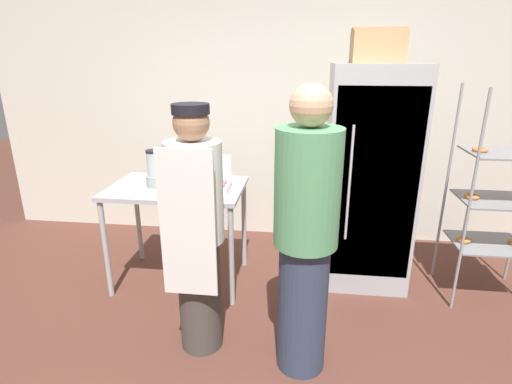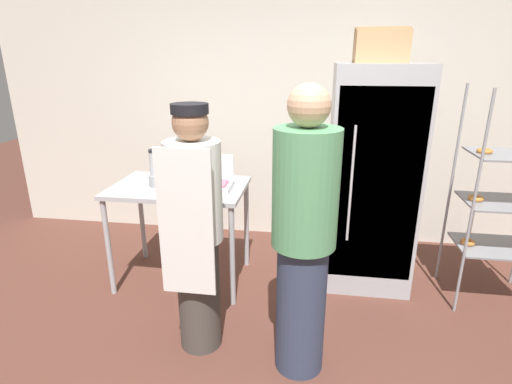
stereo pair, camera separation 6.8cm
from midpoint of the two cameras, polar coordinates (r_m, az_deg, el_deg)
The scene contains 9 objects.
back_wall at distance 4.21m, azimuth 4.57°, elevation 13.98°, with size 6.40×0.12×3.09m, color silver.
refrigerator at distance 3.46m, azimuth 15.20°, elevation 1.90°, with size 0.70×0.69×1.84m.
baking_rack at distance 3.61m, azimuth 30.84°, elevation -0.95°, with size 0.64×0.53×1.70m.
prep_counter at distance 3.40m, azimuth -11.75°, elevation -0.75°, with size 1.10×0.73×0.87m.
donut_box at distance 3.20m, azimuth -6.69°, elevation 1.06°, with size 0.26×0.23×0.27m.
blender_pitcher at distance 3.37m, azimuth -14.88°, elevation 3.00°, with size 0.15×0.15×0.31m.
cardboard_storage_box at distance 3.34m, azimuth 16.37°, elevation 19.37°, with size 0.39×0.30×0.25m.
person_baker at distance 2.54m, azimuth -9.27°, elevation -5.53°, with size 0.35×0.36×1.63m.
person_customer at distance 2.33m, azimuth 6.25°, elevation -6.34°, with size 0.37×0.37×1.76m.
Camera 1 is at (0.16, -1.83, 1.88)m, focal length 28.00 mm.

